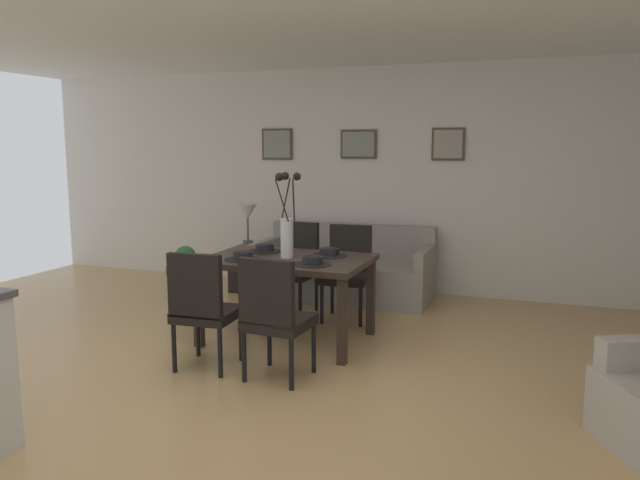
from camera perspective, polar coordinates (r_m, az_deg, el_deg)
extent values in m
plane|color=tan|center=(4.57, -5.71, -13.18)|extent=(9.00, 9.00, 0.00)
cube|color=silver|center=(7.31, 5.27, 5.55)|extent=(9.00, 0.10, 2.60)
cube|color=white|center=(4.70, -3.98, 20.24)|extent=(9.00, 7.20, 0.08)
cube|color=#33261E|center=(5.36, -3.06, -1.89)|extent=(1.40, 0.96, 0.05)
cube|color=#33261E|center=(5.62, 4.71, -5.27)|extent=(0.07, 0.07, 0.69)
cube|color=#33261E|center=(6.07, -7.06, -4.25)|extent=(0.07, 0.07, 0.69)
cube|color=#33261E|center=(4.84, 2.06, -7.54)|extent=(0.07, 0.07, 0.69)
cube|color=#33261E|center=(5.36, -11.14, -6.09)|extent=(0.07, 0.07, 0.69)
cube|color=black|center=(4.85, -10.33, -6.72)|extent=(0.47, 0.47, 0.08)
cube|color=black|center=(4.63, -11.48, -4.20)|extent=(0.42, 0.09, 0.48)
cylinder|color=black|center=(5.01, -7.30, -8.92)|extent=(0.04, 0.04, 0.38)
cylinder|color=black|center=(5.16, -11.20, -8.45)|extent=(0.04, 0.04, 0.38)
cylinder|color=black|center=(4.68, -9.20, -10.23)|extent=(0.04, 0.04, 0.38)
cylinder|color=black|center=(4.85, -13.31, -9.67)|extent=(0.04, 0.04, 0.38)
cube|color=black|center=(6.27, -2.65, -3.07)|extent=(0.47, 0.47, 0.08)
cube|color=black|center=(6.39, -1.89, -0.47)|extent=(0.42, 0.09, 0.48)
cylinder|color=black|center=(6.25, -4.99, -5.30)|extent=(0.04, 0.04, 0.38)
cylinder|color=black|center=(6.07, -1.84, -5.68)|extent=(0.04, 0.04, 0.38)
cylinder|color=black|center=(6.57, -3.36, -4.58)|extent=(0.04, 0.04, 0.38)
cylinder|color=black|center=(6.41, -0.34, -4.91)|extent=(0.04, 0.04, 0.38)
cube|color=black|center=(4.57, -3.77, -7.58)|extent=(0.47, 0.47, 0.08)
cube|color=black|center=(4.34, -4.98, -4.91)|extent=(0.42, 0.09, 0.48)
cylinder|color=black|center=(4.72, -0.58, -9.95)|extent=(0.04, 0.04, 0.38)
cylinder|color=black|center=(4.88, -4.69, -9.33)|extent=(0.04, 0.04, 0.38)
cylinder|color=black|center=(4.40, -2.69, -11.38)|extent=(0.04, 0.04, 0.38)
cylinder|color=black|center=(4.57, -7.02, -10.64)|extent=(0.04, 0.04, 0.38)
cube|color=black|center=(6.04, 2.40, -3.53)|extent=(0.47, 0.47, 0.08)
cube|color=black|center=(6.17, 2.84, -0.81)|extent=(0.42, 0.09, 0.48)
cylinder|color=black|center=(5.96, 0.17, -5.96)|extent=(0.04, 0.04, 0.38)
cylinder|color=black|center=(5.87, 3.76, -6.21)|extent=(0.04, 0.04, 0.38)
cylinder|color=black|center=(6.31, 1.12, -5.12)|extent=(0.04, 0.04, 0.38)
cylinder|color=black|center=(6.23, 4.51, -5.34)|extent=(0.04, 0.04, 0.38)
cylinder|color=silver|center=(5.32, -3.07, 0.17)|extent=(0.11, 0.11, 0.34)
cylinder|color=black|center=(5.28, -2.45, 3.71)|extent=(0.05, 0.12, 0.37)
sphere|color=black|center=(5.26, -2.14, 5.88)|extent=(0.07, 0.07, 0.07)
cylinder|color=black|center=(5.34, -3.19, 3.77)|extent=(0.08, 0.05, 0.38)
sphere|color=black|center=(5.36, -3.24, 5.92)|extent=(0.07, 0.07, 0.07)
cylinder|color=black|center=(5.24, -3.53, 3.66)|extent=(0.15, 0.06, 0.36)
sphere|color=black|center=(5.20, -3.77, 5.83)|extent=(0.07, 0.07, 0.07)
cylinder|color=black|center=(5.29, -7.12, -1.77)|extent=(0.32, 0.32, 0.01)
cylinder|color=black|center=(5.29, -7.12, -1.42)|extent=(0.17, 0.17, 0.06)
cylinder|color=black|center=(5.28, -7.13, -1.26)|extent=(0.13, 0.13, 0.04)
cylinder|color=black|center=(5.67, -5.14, -1.03)|extent=(0.32, 0.32, 0.01)
cylinder|color=black|center=(5.67, -5.14, -0.70)|extent=(0.17, 0.17, 0.06)
cylinder|color=black|center=(5.66, -5.15, -0.55)|extent=(0.13, 0.13, 0.04)
cylinder|color=black|center=(5.04, -0.72, -2.23)|extent=(0.32, 0.32, 0.01)
cylinder|color=black|center=(5.03, -0.72, -1.86)|extent=(0.17, 0.17, 0.06)
cylinder|color=black|center=(5.03, -0.72, -1.69)|extent=(0.13, 0.13, 0.04)
cylinder|color=black|center=(5.44, 0.89, -1.42)|extent=(0.32, 0.32, 0.01)
cylinder|color=black|center=(5.43, 0.89, -1.08)|extent=(0.17, 0.17, 0.06)
cylinder|color=black|center=(5.43, 0.89, -0.92)|extent=(0.13, 0.13, 0.04)
cube|color=gray|center=(6.95, 2.16, -3.67)|extent=(1.94, 0.84, 0.42)
cube|color=gray|center=(7.19, 3.01, -0.01)|extent=(1.94, 0.16, 0.38)
cube|color=gray|center=(6.67, 9.74, -1.60)|extent=(0.10, 0.84, 0.20)
cube|color=gray|center=(7.22, -4.81, -0.72)|extent=(0.10, 0.84, 0.20)
cube|color=black|center=(7.32, -6.61, -2.67)|extent=(0.36, 0.36, 0.52)
cylinder|color=#4C4C51|center=(7.27, -6.65, -0.36)|extent=(0.12, 0.12, 0.08)
cylinder|color=#4C4C51|center=(7.25, -6.68, 1.05)|extent=(0.02, 0.02, 0.30)
cone|color=silver|center=(7.22, -6.71, 2.62)|extent=(0.22, 0.22, 0.18)
cube|color=#473828|center=(7.65, -3.98, 8.81)|extent=(0.40, 0.02, 0.38)
cube|color=gray|center=(7.64, -4.02, 8.81)|extent=(0.35, 0.01, 0.33)
cube|color=#473828|center=(7.29, 3.57, 8.82)|extent=(0.43, 0.02, 0.34)
cube|color=gray|center=(7.28, 3.54, 8.82)|extent=(0.38, 0.01, 0.29)
cube|color=#473828|center=(7.07, 11.74, 8.66)|extent=(0.36, 0.02, 0.36)
cube|color=#9E9389|center=(7.06, 11.73, 8.66)|extent=(0.31, 0.01, 0.31)
cylinder|color=brown|center=(6.70, -12.43, -5.21)|extent=(0.24, 0.24, 0.22)
sphere|color=#2D6633|center=(6.64, -12.51, -2.78)|extent=(0.36, 0.36, 0.36)
sphere|color=#2D6633|center=(6.56, -12.33, -1.49)|extent=(0.22, 0.22, 0.22)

